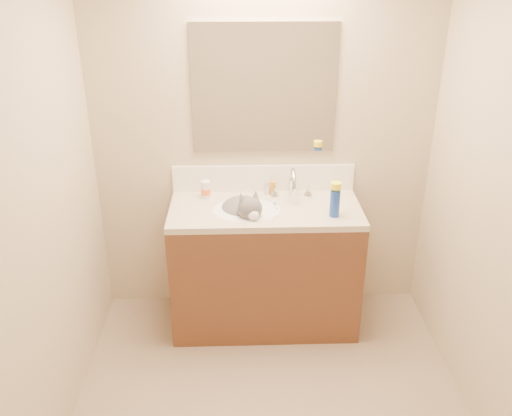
{
  "coord_description": "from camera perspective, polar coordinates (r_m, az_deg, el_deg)",
  "views": [
    {
      "loc": [
        -0.16,
        -2.08,
        2.31
      ],
      "look_at": [
        -0.06,
        0.92,
        0.88
      ],
      "focal_mm": 38.0,
      "sensor_mm": 36.0,
      "label": 1
    }
  ],
  "objects": [
    {
      "name": "mirror",
      "position": [
        3.41,
        0.85,
        12.37
      ],
      "size": [
        0.9,
        0.02,
        0.8
      ],
      "primitive_type": "cube",
      "color": "white",
      "rests_on": "room_shell"
    },
    {
      "name": "pill_label",
      "position": [
        3.52,
        -5.31,
        1.78
      ],
      "size": [
        0.08,
        0.08,
        0.04
      ],
      "primitive_type": "cylinder",
      "rotation": [
        0.0,
        0.0,
        0.36
      ],
      "color": "orange",
      "rests_on": "pill_bottle"
    },
    {
      "name": "spray_can",
      "position": [
        3.28,
        8.29,
        0.47
      ],
      "size": [
        0.06,
        0.06,
        0.16
      ],
      "primitive_type": "cylinder",
      "rotation": [
        0.0,
        0.0,
        -0.0
      ],
      "color": "#193FAF",
      "rests_on": "counter_slab"
    },
    {
      "name": "basin",
      "position": [
        3.39,
        -1.03,
        -1.25
      ],
      "size": [
        0.45,
        0.36,
        0.14
      ],
      "primitive_type": "ellipsoid",
      "color": "white",
      "rests_on": "vanity_cabinet"
    },
    {
      "name": "silver_jar",
      "position": [
        3.58,
        1.25,
        2.0
      ],
      "size": [
        0.06,
        0.06,
        0.06
      ],
      "primitive_type": "cylinder",
      "rotation": [
        0.0,
        0.0,
        -0.16
      ],
      "color": "#B7B7BC",
      "rests_on": "counter_slab"
    },
    {
      "name": "amber_bottle",
      "position": [
        3.55,
        1.78,
        2.1
      ],
      "size": [
        0.04,
        0.04,
        0.09
      ],
      "primitive_type": "cylinder",
      "rotation": [
        0.0,
        0.0,
        -0.24
      ],
      "color": "#C57D17",
      "rests_on": "counter_slab"
    },
    {
      "name": "faucet",
      "position": [
        3.49,
        3.84,
        2.35
      ],
      "size": [
        0.28,
        0.2,
        0.21
      ],
      "color": "silver",
      "rests_on": "counter_slab"
    },
    {
      "name": "cat",
      "position": [
        3.39,
        -1.33,
        -0.51
      ],
      "size": [
        0.4,
        0.43,
        0.32
      ],
      "rotation": [
        0.0,
        0.0,
        0.35
      ],
      "color": "#565356",
      "rests_on": "basin"
    },
    {
      "name": "vanity_cabinet",
      "position": [
        3.6,
        0.93,
        -6.41
      ],
      "size": [
        1.2,
        0.55,
        0.82
      ],
      "primitive_type": "cube",
      "color": "brown",
      "rests_on": "ground"
    },
    {
      "name": "spray_cap",
      "position": [
        3.23,
        8.42,
        2.35
      ],
      "size": [
        0.06,
        0.06,
        0.04
      ],
      "primitive_type": "cylinder",
      "rotation": [
        0.0,
        0.0,
        -0.0
      ],
      "color": "#FFFE1A",
      "rests_on": "spray_can"
    },
    {
      "name": "toothbrush_head",
      "position": [
        3.42,
        2.01,
        0.43
      ],
      "size": [
        0.02,
        0.03,
        0.01
      ],
      "primitive_type": "cube",
      "rotation": [
        0.0,
        0.0,
        0.14
      ],
      "color": "#5C8DC5",
      "rests_on": "counter_slab"
    },
    {
      "name": "room_shell",
      "position": [
        2.25,
        2.32,
        3.92
      ],
      "size": [
        2.24,
        2.54,
        2.52
      ],
      "color": "#BFAD8E",
      "rests_on": "ground"
    },
    {
      "name": "pill_bottle",
      "position": [
        3.51,
        -5.32,
        1.95
      ],
      "size": [
        0.08,
        0.08,
        0.12
      ],
      "primitive_type": "cylinder",
      "rotation": [
        0.0,
        0.0,
        0.36
      ],
      "color": "white",
      "rests_on": "counter_slab"
    },
    {
      "name": "toothbrush",
      "position": [
        3.42,
        2.0,
        0.39
      ],
      "size": [
        0.03,
        0.13,
        0.01
      ],
      "primitive_type": "cube",
      "rotation": [
        0.0,
        0.0,
        0.14
      ],
      "color": "white",
      "rests_on": "counter_slab"
    },
    {
      "name": "backsplash",
      "position": [
        3.59,
        0.79,
        3.16
      ],
      "size": [
        1.2,
        0.02,
        0.18
      ],
      "primitive_type": "cube",
      "color": "white",
      "rests_on": "counter_slab"
    },
    {
      "name": "counter_slab",
      "position": [
        3.4,
        0.98,
        -0.23
      ],
      "size": [
        1.2,
        0.55,
        0.04
      ],
      "primitive_type": "cube",
      "color": "beige",
      "rests_on": "vanity_cabinet"
    }
  ]
}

